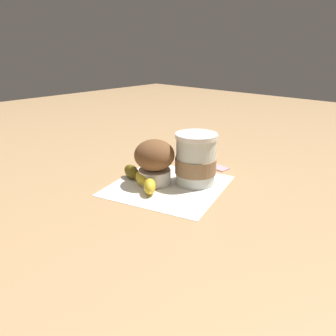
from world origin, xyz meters
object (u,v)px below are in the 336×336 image
object	(u,v)px
banana	(141,178)
sugar_packet	(219,167)
coffee_cup	(196,160)
muffin	(154,160)

from	to	relation	value
banana	sugar_packet	size ratio (longest dim) A/B	2.95
banana	sugar_packet	distance (m)	0.22
coffee_cup	banana	world-z (taller)	coffee_cup
muffin	sugar_packet	world-z (taller)	muffin
banana	coffee_cup	bearing A→B (deg)	139.05
banana	sugar_packet	world-z (taller)	banana
coffee_cup	banana	size ratio (longest dim) A/B	0.80
sugar_packet	muffin	bearing A→B (deg)	-16.80
muffin	sugar_packet	distance (m)	0.20
coffee_cup	muffin	world-z (taller)	coffee_cup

